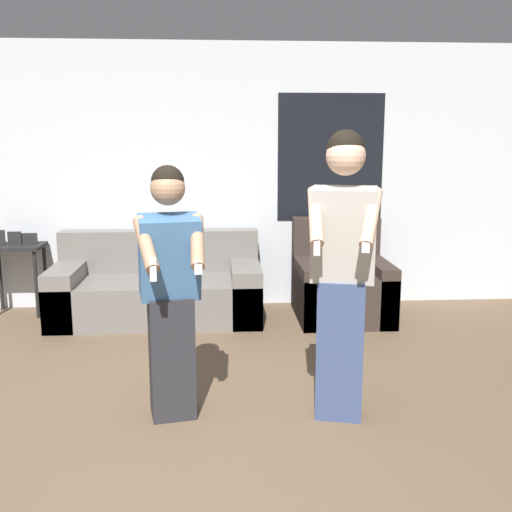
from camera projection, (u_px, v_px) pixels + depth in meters
name	position (u px, v px, depth m)	size (l,w,h in m)	color
ground_plane	(192.00, 477.00, 3.14)	(14.00, 14.00, 0.00)	brown
wall_back	(204.00, 177.00, 6.18)	(6.90, 0.07, 2.70)	silver
couch	(158.00, 290.00, 5.89)	(2.00, 0.92, 0.83)	slate
armchair	(341.00, 285.00, 5.92)	(0.89, 0.94, 0.95)	#332823
side_table	(16.00, 256.00, 5.96)	(0.54, 0.40, 0.86)	black
person_left	(170.00, 292.00, 3.67)	(0.44, 0.54, 1.59)	#28282D
person_right	(342.00, 272.00, 3.66)	(0.47, 0.54, 1.80)	#384770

